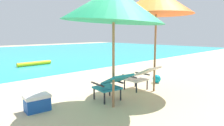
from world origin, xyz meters
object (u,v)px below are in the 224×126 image
beach_umbrella_right (157,2)px  beach_ball (157,79)px  swim_buoy (35,63)px  lounge_chair_left (112,84)px  cooler_box (37,103)px  beach_umbrella_left (113,5)px  lounge_chair_right (141,76)px

beach_umbrella_right → beach_ball: size_ratio=10.22×
swim_buoy → lounge_chair_left: size_ratio=1.71×
beach_ball → cooler_box: size_ratio=0.50×
lounge_chair_left → cooler_box: (-1.40, 0.64, -0.24)m
lounge_chair_left → beach_umbrella_left: size_ratio=0.33×
lounge_chair_left → beach_ball: size_ratio=3.70×
lounge_chair_left → beach_ball: 2.23m
lounge_chair_left → cooler_box: 1.56m
lounge_chair_left → beach_umbrella_left: (-0.20, -0.25, 1.63)m
beach_ball → beach_umbrella_left: bearing=-167.3°
lounge_chair_right → beach_ball: 1.09m
lounge_chair_right → beach_umbrella_left: (-1.35, -0.34, 1.63)m
lounge_chair_right → beach_umbrella_right: (0.22, -0.26, 1.87)m
beach_umbrella_right → beach_ball: beach_umbrella_right is taller
lounge_chair_right → beach_ball: size_ratio=3.52×
swim_buoy → beach_umbrella_right: beach_umbrella_right is taller
lounge_chair_left → beach_ball: bearing=7.4°
swim_buoy → beach_umbrella_left: bearing=-100.2°
lounge_chair_left → swim_buoy: bearing=81.2°
swim_buoy → beach_umbrella_left: (-1.17, -6.47, 1.94)m
lounge_chair_right → beach_umbrella_left: beach_umbrella_left is taller
lounge_chair_left → cooler_box: bearing=155.7°
beach_umbrella_right → cooler_box: (-2.78, 0.80, -2.11)m
lounge_chair_left → cooler_box: lounge_chair_left is taller
beach_umbrella_left → beach_ball: size_ratio=11.12×
beach_umbrella_right → beach_ball: bearing=29.1°
swim_buoy → beach_ball: size_ratio=6.32×
cooler_box → lounge_chair_right: bearing=-12.1°
swim_buoy → cooler_box: 6.07m
swim_buoy → lounge_chair_right: (0.18, -6.13, 0.31)m
lounge_chair_left → lounge_chair_right: 1.15m
swim_buoy → beach_umbrella_right: size_ratio=0.62×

